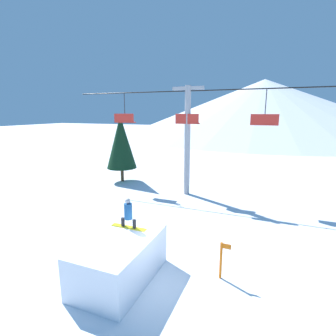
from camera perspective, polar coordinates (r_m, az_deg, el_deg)
name	(u,v)px	position (r m, az deg, el deg)	size (l,w,h in m)	color
ground_plane	(157,284)	(10.89, -2.51, -23.86)	(220.00, 220.00, 0.00)	white
mountain_ridge	(263,107)	(80.80, 20.02, 12.32)	(77.96, 77.96, 15.23)	silver
snow_ramp	(120,260)	(10.82, -10.42, -19.04)	(2.30, 3.79, 1.66)	white
snowboarder	(128,214)	(11.08, -8.65, -9.81)	(1.57, 0.33, 1.28)	yellow
chairlift	(187,132)	(20.06, 4.23, 7.85)	(19.21, 0.45, 8.29)	#9E9EA3
pine_tree_near	(121,142)	(24.35, -10.19, 5.61)	(2.72, 2.72, 6.12)	#4C3823
trail_marker	(221,259)	(10.92, 11.52, -18.90)	(0.41, 0.10, 1.51)	orange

